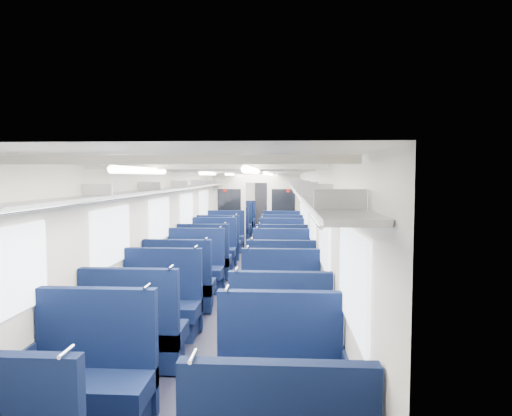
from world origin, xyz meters
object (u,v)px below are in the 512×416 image
Objects in this scene: seat_2 at (91,384)px; seat_25 at (282,224)px; seat_8 at (180,288)px; seat_3 at (279,390)px; seat_9 at (281,289)px; seat_20 at (233,230)px; seat_5 at (280,342)px; seat_7 at (281,309)px; seat_13 at (281,262)px; seat_15 at (282,253)px; seat_22 at (237,226)px; seat_11 at (281,272)px; seat_4 at (135,336)px; seat_17 at (282,245)px; seat_12 at (205,261)px; seat_14 at (213,251)px; seat_6 at (161,308)px; seat_23 at (282,227)px; seat_10 at (195,271)px; seat_16 at (219,245)px; seat_21 at (282,231)px; seat_19 at (282,239)px; end_door at (263,204)px; seat_18 at (225,238)px; bulkhead at (256,206)px; seat_27 at (282,221)px; seat_24 at (239,223)px.

seat_2 is 1.00× the size of seat_25.
seat_3 is at bearing -64.21° from seat_8.
seat_20 is at bearing 101.95° from seat_9.
seat_7 is (0.00, 1.21, 0.00)m from seat_5.
seat_15 is (0.00, 1.13, 0.00)m from seat_13.
seat_7 is 1.00× the size of seat_15.
seat_20 and seat_22 have the same top height.
seat_11 is 8.83m from seat_25.
seat_4 is 7.21m from seat_17.
seat_4 is at bearing -90.00° from seat_8.
seat_12 is 1.24m from seat_14.
seat_23 is at bearing 80.64° from seat_6.
seat_16 is at bearing 90.00° from seat_10.
seat_13 is at bearing -90.00° from seat_17.
seat_10 is (0.00, 1.30, 0.00)m from seat_8.
seat_25 is (0.00, 8.83, 0.00)m from seat_11.
seat_21 is (0.00, 5.52, 0.00)m from seat_13.
seat_21 is (0.00, 2.10, 0.00)m from seat_19.
end_door is at bearing 86.26° from seat_8.
seat_5 and seat_18 have the same top height.
seat_14 is 1.00× the size of seat_17.
seat_13 is at bearing 90.00° from seat_3.
bulkhead is at bearing 94.42° from seat_3.
seat_9 is 2.08m from seat_10.
seat_12 is at bearing 106.00° from seat_3.
seat_21 is at bearing 50.50° from seat_18.
seat_23 is (0.00, 5.41, 0.00)m from seat_15.
seat_22 is (-1.66, 4.30, 0.00)m from seat_17.
seat_6 is at bearing 144.88° from seat_5.
seat_13 and seat_23 have the same top height.
seat_14 is at bearing -144.71° from seat_17.
seat_25 is at bearing 82.37° from seat_4.
seat_12 is at bearing -100.57° from seat_27.
seat_9 is 1.00× the size of seat_16.
seat_22 is (-1.66, 5.57, 0.00)m from seat_15.
seat_12 is at bearing -94.60° from end_door.
seat_21 is at bearing 90.00° from seat_5.
seat_8 is at bearing -90.00° from seat_12.
seat_19 is at bearing -90.00° from seat_23.
seat_3 and seat_9 have the same top height.
seat_8 is 10.17m from seat_24.
seat_16 is 1.00× the size of seat_18.
seat_23 is at bearing 77.71° from seat_10.
seat_17 is 5.65m from seat_24.
seat_14 is at bearing 109.43° from seat_7.
seat_19 is (0.00, 3.42, 0.00)m from seat_13.
end_door reaches higher than seat_17.
seat_12 and seat_27 have the same top height.
seat_7 is (0.83, -8.42, -0.85)m from bulkhead.
seat_4 is at bearing 177.63° from seat_5.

